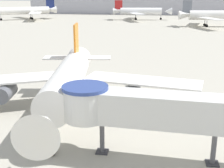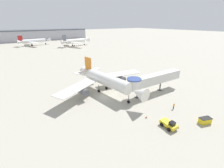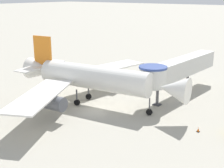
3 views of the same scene
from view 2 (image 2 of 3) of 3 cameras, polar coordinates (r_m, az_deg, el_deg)
name	(u,v)px [view 2 (image 2 of 3)]	position (r m, az deg, el deg)	size (l,w,h in m)	color
ground_plane	(104,97)	(45.15, -2.96, -4.87)	(800.00, 800.00, 0.00)	#A8A393
main_airplane	(106,80)	(46.27, -2.46, 1.48)	(32.34, 27.11, 9.81)	white
jet_bridge	(152,80)	(46.92, 14.85, 1.64)	(20.75, 4.29, 6.30)	silver
pushback_tug_yellow	(169,124)	(34.88, 20.88, -14.09)	(2.34, 3.63, 1.81)	yellow
service_container_yellow	(205,120)	(39.73, 31.91, -11.70)	(2.97, 2.16, 1.32)	yellow
traffic_cone_starboard_wing	(141,85)	(53.54, 10.96, -0.29)	(0.45, 0.45, 0.74)	black
traffic_cone_apron_front	(178,127)	(35.74, 23.88, -14.62)	(0.40, 0.40, 0.67)	black
traffic_cone_near_nose	(146,117)	(36.66, 12.94, -12.06)	(0.38, 0.38, 0.63)	black
ground_crew_marshaller	(174,106)	(41.86, 22.49, -7.65)	(0.35, 0.26, 1.61)	#1E2338
background_jet_gray_tail	(75,41)	(147.28, -14.04, 15.63)	(28.50, 31.00, 10.42)	white
background_jet_red_tail	(33,41)	(164.60, -27.77, 14.33)	(29.47, 28.89, 9.53)	white
terminal_building	(25,35)	(210.78, -30.10, 15.75)	(141.53, 26.91, 12.40)	#A8A8B2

